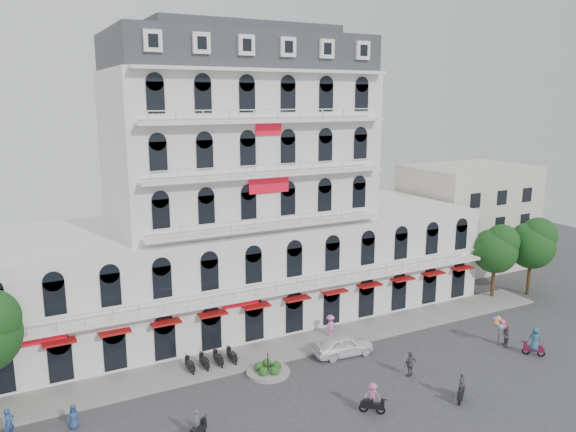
% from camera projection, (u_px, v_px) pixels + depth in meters
% --- Properties ---
extents(ground, '(120.00, 120.00, 0.00)m').
position_uv_depth(ground, '(348.00, 402.00, 37.22)').
color(ground, '#38383A').
rests_on(ground, ground).
extents(sidewalk, '(53.00, 4.00, 0.16)m').
position_uv_depth(sidewalk, '(286.00, 348.00, 45.02)').
color(sidewalk, gray).
rests_on(sidewalk, ground).
extents(main_building, '(45.00, 15.00, 25.80)m').
position_uv_depth(main_building, '(240.00, 209.00, 50.79)').
color(main_building, silver).
rests_on(main_building, ground).
extents(flank_building_east, '(14.00, 10.00, 12.00)m').
position_uv_depth(flank_building_east, '(467.00, 216.00, 66.90)').
color(flank_building_east, beige).
rests_on(flank_building_east, ground).
extents(traffic_island, '(3.20, 3.20, 1.60)m').
position_uv_depth(traffic_island, '(268.00, 370.00, 41.02)').
color(traffic_island, gray).
rests_on(traffic_island, ground).
extents(parked_scooter_row, '(4.40, 1.80, 1.10)m').
position_uv_depth(parked_scooter_row, '(212.00, 367.00, 41.99)').
color(parked_scooter_row, black).
rests_on(parked_scooter_row, ground).
extents(tree_east_inner, '(4.40, 4.37, 7.57)m').
position_uv_depth(tree_east_inner, '(496.00, 248.00, 55.68)').
color(tree_east_inner, '#382314').
rests_on(tree_east_inner, ground).
extents(tree_east_outer, '(4.65, 4.65, 8.05)m').
position_uv_depth(tree_east_outer, '(533.00, 242.00, 56.55)').
color(tree_east_outer, '#382314').
rests_on(tree_east_outer, ground).
extents(parked_car, '(5.01, 2.42, 1.65)m').
position_uv_depth(parked_car, '(343.00, 345.00, 43.88)').
color(parked_car, white).
rests_on(parked_car, ground).
extents(rider_west, '(1.40, 1.21, 1.95)m').
position_uv_depth(rider_west, '(198.00, 427.00, 32.94)').
color(rider_west, black).
rests_on(rider_west, ground).
extents(rider_east, '(1.27, 1.35, 2.37)m').
position_uv_depth(rider_east, '(535.00, 341.00, 43.69)').
color(rider_east, maroon).
rests_on(rider_east, ground).
extents(rider_northeast, '(1.41, 1.21, 2.02)m').
position_uv_depth(rider_northeast, '(461.00, 387.00, 37.17)').
color(rider_northeast, black).
rests_on(rider_northeast, ground).
extents(rider_center, '(1.37, 1.24, 2.11)m').
position_uv_depth(rider_center, '(372.00, 397.00, 35.67)').
color(rider_center, black).
rests_on(rider_center, ground).
extents(pedestrian_left, '(0.80, 0.55, 1.58)m').
position_uv_depth(pedestrian_left, '(73.00, 417.00, 34.06)').
color(pedestrian_left, navy).
rests_on(pedestrian_left, ground).
extents(pedestrian_mid, '(1.14, 0.53, 1.89)m').
position_uv_depth(pedestrian_mid, '(410.00, 364.00, 40.47)').
color(pedestrian_mid, '#525158').
rests_on(pedestrian_mid, ground).
extents(pedestrian_right, '(1.27, 0.75, 1.94)m').
position_uv_depth(pedestrian_right, '(330.00, 326.00, 47.22)').
color(pedestrian_right, pink).
rests_on(pedestrian_right, ground).
extents(pedestrian_far, '(0.84, 0.81, 1.94)m').
position_uv_depth(pedestrian_far, '(9.00, 424.00, 33.00)').
color(pedestrian_far, navy).
rests_on(pedestrian_far, ground).
extents(balloon_vendor, '(1.48, 1.38, 2.45)m').
position_uv_depth(balloon_vendor, '(503.00, 332.00, 45.32)').
color(balloon_vendor, '#5B5B62').
rests_on(balloon_vendor, ground).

